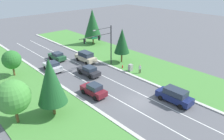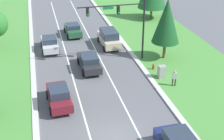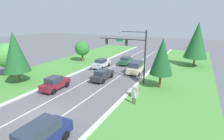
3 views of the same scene
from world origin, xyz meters
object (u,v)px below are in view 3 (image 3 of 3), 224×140
(silver_sedan, at_px, (101,63))
(conifer_far_right_tree, at_px, (197,40))
(pedestrian, at_px, (134,97))
(conifer_mid_left_tree, at_px, (15,52))
(fire_hydrant, at_px, (139,89))
(burgundy_sedan, at_px, (55,83))
(forest_sedan, at_px, (126,61))
(charcoal_sedan, at_px, (102,75))
(utility_cabinet, at_px, (135,92))
(oak_near_left_tree, at_px, (8,56))
(conifer_near_right_tree, at_px, (162,56))
(navy_suv, at_px, (40,137))
(champagne_suv, at_px, (136,67))
(oak_far_left_tree, at_px, (82,48))
(traffic_signal_mast, at_px, (131,48))

(silver_sedan, distance_m, conifer_far_right_tree, 18.81)
(pedestrian, xyz_separation_m, conifer_mid_left_tree, (-17.43, -1.07, 3.72))
(fire_hydrant, relative_size, conifer_mid_left_tree, 0.09)
(burgundy_sedan, distance_m, forest_sedan, 17.05)
(charcoal_sedan, distance_m, conifer_mid_left_tree, 12.82)
(conifer_mid_left_tree, bearing_deg, utility_cabinet, 9.66)
(charcoal_sedan, relative_size, oak_near_left_tree, 0.85)
(conifer_mid_left_tree, bearing_deg, oak_near_left_tree, 160.78)
(utility_cabinet, distance_m, conifer_far_right_tree, 20.01)
(conifer_near_right_tree, distance_m, conifer_far_right_tree, 14.74)
(navy_suv, bearing_deg, forest_sedan, 97.39)
(champagne_suv, bearing_deg, forest_sedan, 128.23)
(conifer_near_right_tree, bearing_deg, silver_sedan, 155.98)
(oak_near_left_tree, bearing_deg, silver_sedan, 46.63)
(navy_suv, xyz_separation_m, conifer_near_right_tree, (5.31, 15.73, 3.37))
(oak_far_left_tree, bearing_deg, fire_hydrant, -32.56)
(silver_sedan, distance_m, conifer_mid_left_tree, 14.87)
(traffic_signal_mast, height_order, pedestrian, traffic_signal_mast)
(pedestrian, relative_size, conifer_near_right_tree, 0.25)
(traffic_signal_mast, bearing_deg, oak_near_left_tree, -161.16)
(conifer_far_right_tree, bearing_deg, charcoal_sedan, -129.83)
(oak_near_left_tree, bearing_deg, charcoal_sedan, 19.86)
(utility_cabinet, height_order, conifer_far_right_tree, conifer_far_right_tree)
(navy_suv, height_order, fire_hydrant, navy_suv)
(charcoal_sedan, bearing_deg, champagne_suv, 57.46)
(forest_sedan, xyz_separation_m, conifer_far_right_tree, (12.73, 4.36, 4.40))
(charcoal_sedan, distance_m, conifer_near_right_tree, 9.39)
(traffic_signal_mast, bearing_deg, conifer_mid_left_tree, -151.87)
(oak_near_left_tree, distance_m, conifer_mid_left_tree, 4.46)
(silver_sedan, height_order, conifer_near_right_tree, conifer_near_right_tree)
(forest_sedan, bearing_deg, burgundy_sedan, -104.03)
(navy_suv, relative_size, pedestrian, 3.01)
(burgundy_sedan, bearing_deg, utility_cabinet, 10.75)
(burgundy_sedan, relative_size, silver_sedan, 0.96)
(champagne_suv, relative_size, utility_cabinet, 3.65)
(oak_near_left_tree, height_order, conifer_mid_left_tree, conifer_mid_left_tree)
(forest_sedan, bearing_deg, oak_far_left_tree, -171.00)
(conifer_mid_left_tree, bearing_deg, fire_hydrant, 15.98)
(burgundy_sedan, height_order, conifer_mid_left_tree, conifer_mid_left_tree)
(charcoal_sedan, distance_m, pedestrian, 9.02)
(burgundy_sedan, relative_size, champagne_suv, 0.88)
(charcoal_sedan, distance_m, silver_sedan, 7.15)
(conifer_near_right_tree, relative_size, conifer_far_right_tree, 0.79)
(traffic_signal_mast, bearing_deg, conifer_near_right_tree, -6.41)
(pedestrian, bearing_deg, burgundy_sedan, 18.28)
(charcoal_sedan, xyz_separation_m, oak_far_left_tree, (-9.80, 8.58, 2.12))
(fire_hydrant, xyz_separation_m, oak_far_left_tree, (-16.27, 10.39, 2.63))
(navy_suv, xyz_separation_m, champagne_suv, (0.16, 20.87, -0.01))
(conifer_near_right_tree, bearing_deg, fire_hydrant, -131.79)
(charcoal_sedan, distance_m, fire_hydrant, 6.73)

